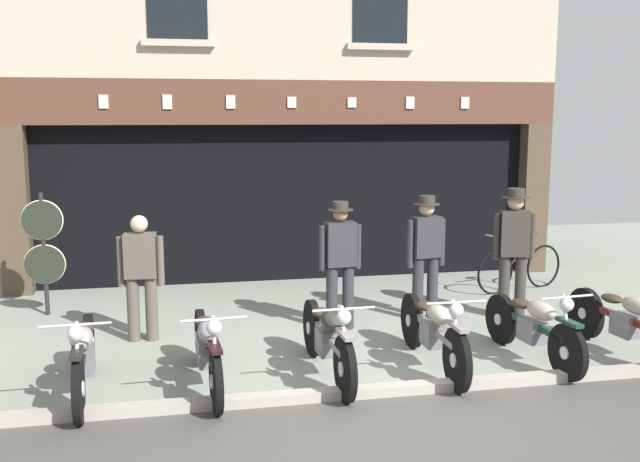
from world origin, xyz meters
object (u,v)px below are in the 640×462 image
at_px(motorcycle_center_left, 328,338).
at_px(advert_board_near, 362,182).
at_px(salesman_left, 141,272).
at_px(motorcycle_center, 433,330).
at_px(motorcycle_center_right, 534,326).
at_px(motorcycle_left, 208,348).
at_px(motorcycle_right, 627,321).
at_px(assistant_far_right, 514,246).
at_px(salesman_right, 426,251).
at_px(motorcycle_far_left, 83,355).
at_px(tyre_sign_pole, 44,244).
at_px(leaning_bicycle, 520,267).
at_px(shopkeeper_center, 340,259).

xyz_separation_m(motorcycle_center_left, advert_board_near, (1.61, 4.71, 1.19)).
xyz_separation_m(salesman_left, advert_board_near, (3.58, 3.03, 0.76)).
bearing_deg(motorcycle_center, motorcycle_center_right, 179.43).
xyz_separation_m(motorcycle_left, motorcycle_right, (4.76, 0.01, 0.00)).
bearing_deg(motorcycle_left, motorcycle_center_left, 178.57).
bearing_deg(advert_board_near, motorcycle_center_right, -80.82).
xyz_separation_m(motorcycle_right, assistant_far_right, (-0.57, 1.73, 0.59)).
relative_size(motorcycle_center, advert_board_near, 1.90).
height_order(salesman_right, assistant_far_right, assistant_far_right).
bearing_deg(motorcycle_right, assistant_far_right, -77.12).
xyz_separation_m(motorcycle_far_left, motorcycle_center_right, (4.83, 0.06, -0.01)).
xyz_separation_m(motorcycle_far_left, tyre_sign_pole, (-0.86, 3.17, 0.58)).
bearing_deg(leaning_bicycle, motorcycle_center_right, 138.87).
height_order(motorcycle_far_left, salesman_right, salesman_right).
height_order(motorcycle_center, advert_board_near, advert_board_near).
distance_m(salesman_left, salesman_right, 3.73).
distance_m(advert_board_near, leaning_bicycle, 2.95).
distance_m(motorcycle_left, salesman_right, 3.62).
xyz_separation_m(salesman_right, advert_board_near, (-0.15, 2.82, 0.67)).
bearing_deg(shopkeeper_center, salesman_right, -174.28).
bearing_deg(leaning_bicycle, motorcycle_center_left, 113.10).
relative_size(motorcycle_center_right, salesman_right, 1.13).
bearing_deg(motorcycle_center, salesman_left, -26.84).
height_order(shopkeeper_center, advert_board_near, advert_board_near).
xyz_separation_m(motorcycle_left, shopkeeper_center, (1.77, 1.72, 0.51)).
xyz_separation_m(motorcycle_center, shopkeeper_center, (-0.67, 1.63, 0.50)).
relative_size(motorcycle_left, motorcycle_right, 0.98).
distance_m(shopkeeper_center, assistant_far_right, 2.41).
bearing_deg(salesman_left, tyre_sign_pole, -42.02).
bearing_deg(motorcycle_left, salesman_left, -71.15).
bearing_deg(motorcycle_far_left, motorcycle_center_right, 178.38).
height_order(salesman_left, tyre_sign_pole, tyre_sign_pole).
xyz_separation_m(motorcycle_center_left, assistant_far_right, (2.93, 1.69, 0.58)).
height_order(motorcycle_center_left, advert_board_near, advert_board_near).
height_order(motorcycle_right, advert_board_near, advert_board_near).
bearing_deg(motorcycle_left, tyre_sign_pole, -60.49).
distance_m(salesman_left, advert_board_near, 4.75).
bearing_deg(shopkeeper_center, motorcycle_far_left, 25.27).
bearing_deg(leaning_bicycle, advert_board_near, 37.94).
distance_m(salesman_left, leaning_bicycle, 5.97).
bearing_deg(advert_board_near, assistant_far_right, -66.38).
bearing_deg(assistant_far_right, shopkeeper_center, 14.44).
bearing_deg(advert_board_near, motorcycle_center, -95.10).
xyz_separation_m(salesman_right, assistant_far_right, (1.17, -0.20, 0.07)).
distance_m(motorcycle_right, salesman_right, 2.66).
bearing_deg(motorcycle_center_right, leaning_bicycle, -119.98).
xyz_separation_m(motorcycle_left, motorcycle_center_left, (1.26, 0.05, 0.01)).
xyz_separation_m(motorcycle_left, assistant_far_right, (4.18, 1.74, 0.59)).
xyz_separation_m(motorcycle_center_right, tyre_sign_pole, (-5.69, 3.11, 0.59)).
distance_m(motorcycle_center_left, advert_board_near, 5.12).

